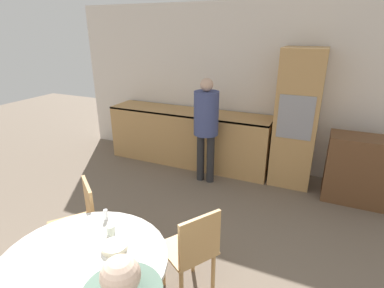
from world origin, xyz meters
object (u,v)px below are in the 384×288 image
person_standing (206,120)px  sideboard (364,171)px  chair_far_right (193,250)px  cup (111,230)px  bowl_near (115,247)px  oven_unit (297,119)px  chair_far_left (80,221)px  dining_table (86,283)px

person_standing → sideboard: bearing=7.9°
chair_far_right → cup: (-0.52, -0.36, 0.28)m
chair_far_right → bowl_near: bearing=-6.5°
oven_unit → chair_far_left: oven_unit is taller
chair_far_right → dining_table: bearing=-5.8°
chair_far_left → bowl_near: (0.74, -0.40, 0.26)m
oven_unit → chair_far_left: 3.15m
cup → bowl_near: bearing=-43.9°
cup → bowl_near: 0.18m
sideboard → bowl_near: size_ratio=5.17×
chair_far_right → cup: size_ratio=11.49×
dining_table → chair_far_left: (-0.61, 0.58, -0.04)m
person_standing → cup: size_ratio=20.66×
chair_far_left → cup: 0.73m
dining_table → bowl_near: bowl_near is taller
dining_table → cup: 0.38m
sideboard → cup: bearing=-125.7°
oven_unit → sideboard: size_ratio=2.12×
cup → bowl_near: cup is taller
chair_far_right → cup: bearing=-22.7°
sideboard → dining_table: size_ratio=0.81×
person_standing → bowl_near: bearing=-83.0°
oven_unit → person_standing: (-1.19, -0.53, -0.02)m
person_standing → bowl_near: 2.56m
dining_table → oven_unit: bearing=72.5°
chair_far_right → person_standing: person_standing is taller
sideboard → chair_far_left: size_ratio=1.07×
chair_far_left → chair_far_right: bearing=41.6°
chair_far_right → bowl_near: chair_far_right is taller
cup → sideboard: bearing=54.3°
chair_far_left → person_standing: size_ratio=0.56×
chair_far_left → bowl_near: size_ratio=4.84×
chair_far_left → person_standing: (0.43, 2.12, 0.47)m
oven_unit → chair_far_left: size_ratio=2.26×
chair_far_left → sideboard: bearing=81.3°
dining_table → chair_far_right: 0.84m
sideboard → dining_table: 3.58m
cup → dining_table: bearing=-90.8°
oven_unit → sideboard: bearing=-13.9°
person_standing → chair_far_right: bearing=-71.1°
oven_unit → chair_far_left: (-1.62, -2.65, -0.49)m
oven_unit → sideboard: oven_unit is taller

